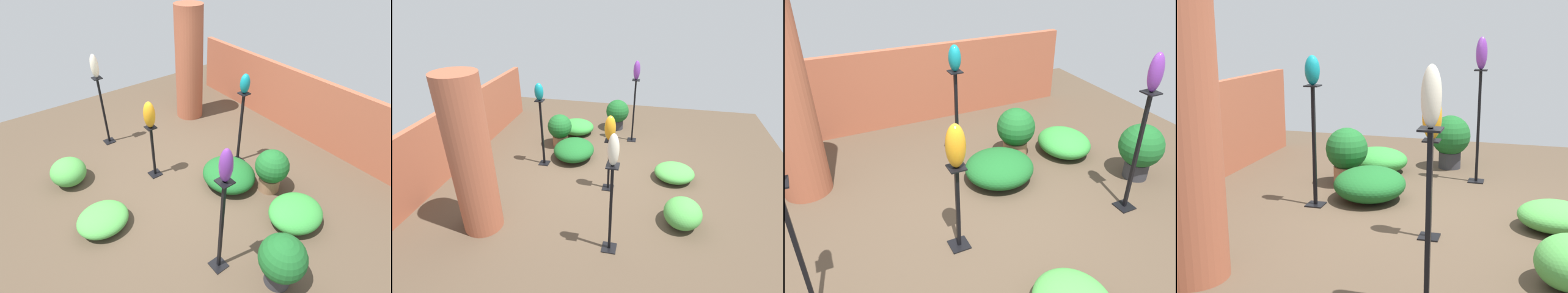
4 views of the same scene
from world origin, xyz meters
TOP-DOWN VIEW (x-y plane):
  - ground_plane at (0.00, 0.00)m, footprint 8.00×8.00m
  - brick_wall_back at (0.00, 2.68)m, footprint 5.60×0.12m
  - brick_pillar at (-1.79, 1.32)m, footprint 0.58×0.58m
  - pedestal_ivory at (-1.86, -0.64)m, footprint 0.20×0.20m
  - pedestal_amber at (-0.43, -0.41)m, footprint 0.20×0.20m
  - pedestal_violet at (1.60, -0.66)m, footprint 0.20×0.20m
  - pedestal_teal at (0.15, 1.02)m, footprint 0.20×0.20m
  - art_vase_ivory at (-1.86, -0.64)m, footprint 0.13×0.14m
  - art_vase_amber at (-0.43, -0.41)m, footprint 0.19×0.19m
  - art_vase_violet at (1.60, -0.66)m, footprint 0.15×0.14m
  - art_vase_teal at (0.15, 1.02)m, footprint 0.15×0.17m
  - potted_plant_walkway_edge at (2.19, -0.23)m, footprint 0.57×0.57m
  - potted_plant_mid_right at (1.00, 0.92)m, footprint 0.54×0.54m
  - foliage_bed_east at (0.12, -1.59)m, footprint 0.68×0.74m
  - foliage_bed_west at (0.50, 0.47)m, footprint 0.91×0.85m
  - foliage_bed_center at (1.70, 0.71)m, footprint 0.72×0.84m

SIDE VIEW (x-z plane):
  - ground_plane at x=0.00m, z-range 0.00..0.00m
  - foliage_bed_east at x=0.12m, z-range 0.00..0.29m
  - foliage_bed_center at x=1.70m, z-range 0.00..0.34m
  - foliage_bed_west at x=0.50m, z-range 0.00..0.39m
  - potted_plant_mid_right at x=1.00m, z-range 0.05..0.80m
  - potted_plant_walkway_edge at x=2.19m, z-range 0.06..0.82m
  - pedestal_amber at x=-0.43m, z-range -0.05..0.94m
  - pedestal_ivory at x=-1.86m, z-range -0.05..1.33m
  - pedestal_teal at x=0.15m, z-range -0.05..1.33m
  - brick_wall_back at x=0.00m, z-range 0.00..1.29m
  - pedestal_violet at x=1.60m, z-range -0.05..1.42m
  - brick_pillar at x=-1.79m, z-range 0.00..2.38m
  - art_vase_amber at x=-0.43m, z-range 0.98..1.43m
  - art_vase_teal at x=0.15m, z-range 1.38..1.71m
  - art_vase_ivory at x=-1.86m, z-range 1.38..1.81m
  - art_vase_violet at x=1.60m, z-range 1.47..1.88m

